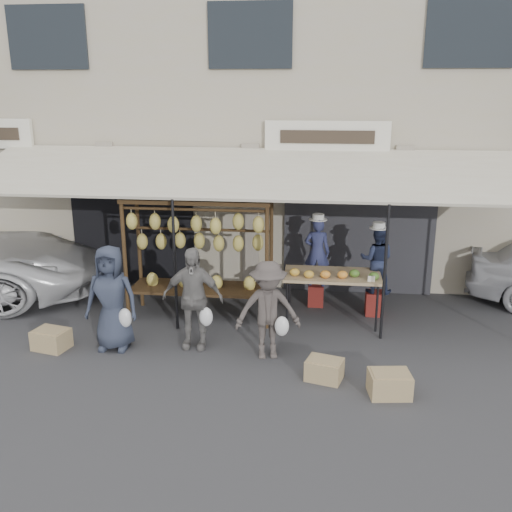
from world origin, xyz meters
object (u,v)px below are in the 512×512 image
Objects in this scene: vendor_left at (317,252)px; crate_far at (51,339)px; customer_left at (112,298)px; vendor_right at (377,260)px; customer_right at (268,310)px; produce_table at (332,276)px; banana_rack at (199,235)px; customer_mid at (193,298)px; crate_near_a at (324,370)px; crate_near_b at (389,384)px.

vendor_left is 2.46× the size of crate_far.
customer_left is at bearing 9.06° from crate_far.
customer_right is at bearing 53.86° from vendor_right.
produce_table is 0.94m from vendor_right.
banana_rack is at bearing 121.64° from customer_right.
customer_right is at bearing -10.81° from customer_mid.
vendor_right is at bearing 21.52° from crate_far.
crate_near_a is (-0.11, -2.12, -0.72)m from produce_table.
produce_table is at bearing 29.63° from customer_mid.
customer_mid is 1.07× the size of customer_right.
customer_mid is (1.27, 0.20, -0.02)m from customer_left.
vendor_right is 2.67m from customer_right.
crate_near_a is at bearing -22.05° from customer_mid.
vendor_left is at bearing 34.10° from customer_left.
vendor_left is 4.94m from crate_far.
customer_mid is (-2.22, -1.27, -0.03)m from produce_table.
crate_far reaches higher than crate_near_a.
crate_near_b is at bearing 95.85° from vendor_right.
crate_near_b is at bearing -40.21° from customer_right.
crate_near_a is at bearing 76.92° from vendor_right.
produce_table is at bearing 36.26° from vendor_right.
vendor_left is at bearing -11.38° from vendor_right.
crate_near_b is (3.15, -2.42, -1.40)m from banana_rack.
customer_mid is at bearing 157.52° from customer_right.
customer_left reaches higher than crate_near_a.
customer_left is 1.02× the size of customer_mid.
crate_far is at bearing 170.27° from customer_right.
customer_mid is 3.33× the size of crate_near_a.
customer_mid is (-1.94, -2.07, -0.24)m from vendor_left.
banana_rack is 4.71× the size of crate_near_b.
produce_table is 2.56m from customer_mid.
customer_mid is at bearing -150.30° from produce_table.
produce_table is at bearing 1.02° from banana_rack.
crate_near_b is at bearing -14.34° from customer_left.
customer_left is (-1.12, -1.42, -0.70)m from banana_rack.
vendor_right is at bearing 70.70° from crate_near_a.
customer_right is at bearing 2.00° from crate_far.
vendor_right is 0.74× the size of customer_mid.
customer_left is at bearing 39.57° from vendor_left.
crate_near_b is at bearing -20.96° from crate_near_a.
banana_rack is at bearing 26.35° from vendor_left.
vendor_left reaches higher than crate_near_b.
banana_rack is 1.52× the size of customer_left.
vendor_right is (1.08, -0.34, -0.01)m from vendor_left.
customer_left is 1.23m from crate_far.
produce_table is at bearing 87.06° from crate_near_a.
banana_rack is 1.43m from customer_mid.
crate_near_a is at bearing -6.48° from crate_far.
vendor_left is 2.62× the size of crate_near_a.
customer_mid is (0.15, -1.23, -0.72)m from banana_rack.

